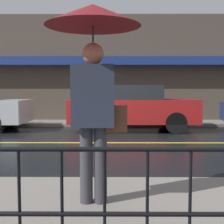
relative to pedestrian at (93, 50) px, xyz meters
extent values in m
plane|color=black|center=(-0.46, 4.62, -1.83)|extent=(80.00, 80.00, 0.00)
cube|color=slate|center=(-0.46, -0.25, -1.78)|extent=(28.00, 2.57, 0.10)
cube|color=slate|center=(-0.46, 9.09, -1.78)|extent=(28.00, 1.78, 0.10)
cube|color=gold|center=(-0.46, 4.62, -1.82)|extent=(25.20, 0.12, 0.01)
cube|color=#4C4238|center=(-0.46, 10.13, 0.48)|extent=(28.00, 0.30, 4.61)
cube|color=navy|center=(-0.46, 9.70, 0.77)|extent=(16.80, 0.55, 0.35)
cylinder|color=black|center=(-0.46, -1.28, -0.87)|extent=(12.00, 0.04, 0.04)
cylinder|color=black|center=(-0.46, -1.28, -1.34)|extent=(12.00, 0.04, 0.04)
cylinder|color=black|center=(-0.46, -1.28, -1.30)|extent=(0.02, 0.02, 0.86)
cylinder|color=black|center=(-0.15, -1.28, -1.30)|extent=(0.02, 0.02, 0.86)
cylinder|color=black|center=(0.16, -1.28, -1.30)|extent=(0.02, 0.02, 0.86)
cylinder|color=black|center=(0.47, -1.28, -1.30)|extent=(0.02, 0.02, 0.86)
cylinder|color=black|center=(0.77, -1.28, -1.30)|extent=(0.02, 0.02, 0.86)
cylinder|color=#333338|center=(-0.09, 0.00, -1.29)|extent=(0.14, 0.14, 0.87)
cylinder|color=#333338|center=(0.08, 0.00, -1.29)|extent=(0.14, 0.14, 0.87)
cube|color=#232838|center=(-0.01, 0.00, -0.51)|extent=(0.47, 0.28, 0.69)
sphere|color=#C06B4D|center=(-0.01, 0.00, -0.05)|extent=(0.24, 0.24, 0.24)
cylinder|color=#262628|center=(-0.01, 0.00, -0.13)|extent=(0.02, 0.02, 0.77)
cone|color=maroon|center=(-0.01, 0.00, 0.37)|extent=(1.06, 1.06, 0.24)
cube|color=brown|center=(0.25, 0.00, -0.77)|extent=(0.24, 0.12, 0.30)
cylinder|color=black|center=(-3.64, 7.99, -1.50)|extent=(0.65, 0.22, 0.65)
cube|color=maroon|center=(0.87, 7.18, -1.15)|extent=(4.26, 1.94, 0.78)
cube|color=#1E2328|center=(0.70, 7.18, -0.52)|extent=(2.22, 1.78, 0.47)
cylinder|color=black|center=(2.19, 8.04, -1.48)|extent=(0.69, 0.22, 0.69)
cylinder|color=black|center=(2.19, 6.32, -1.48)|extent=(0.69, 0.22, 0.69)
cylinder|color=black|center=(-0.45, 8.04, -1.48)|extent=(0.69, 0.22, 0.69)
cylinder|color=black|center=(-0.45, 6.32, -1.48)|extent=(0.69, 0.22, 0.69)
camera|label=1|loc=(0.23, -3.48, -0.45)|focal=50.00mm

